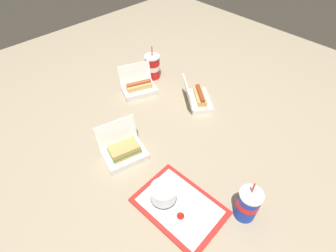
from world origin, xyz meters
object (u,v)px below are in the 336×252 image
Objects in this scene: cake_container at (164,193)px; clamshell_sandwich_front at (124,151)px; soda_cup_back at (248,204)px; ketchup_cup at (180,217)px; plastic_fork at (178,223)px; clamshell_hotdog_back at (198,99)px; clamshell_hotdog_corner at (139,87)px; soda_cup_front at (153,67)px; food_tray at (179,206)px.

clamshell_sandwich_front is at bearing -3.78° from cake_container.
soda_cup_back reaches higher than clamshell_sandwich_front.
cake_container is 0.54× the size of soda_cup_back.
cake_container is 0.12m from ketchup_cup.
ketchup_cup is 0.36× the size of plastic_fork.
clamshell_hotdog_back is at bearing -87.79° from clamshell_sandwich_front.
soda_cup_back is (-0.61, 0.40, 0.04)m from clamshell_hotdog_back.
ketchup_cup is at bearing -64.91° from plastic_fork.
clamshell_hotdog_corner is 0.39m from clamshell_hotdog_back.
soda_cup_back is 0.98× the size of soda_cup_front.
plastic_fork is (-0.12, 0.04, -0.03)m from cake_container.
soda_cup_front is at bearing -38.70° from cake_container.
soda_cup_back is (-0.21, -0.17, 0.08)m from food_tray.
plastic_fork is (-0.01, 0.02, -0.01)m from ketchup_cup.
soda_cup_front is (0.86, -0.63, 0.07)m from plastic_fork.
clamshell_hotdog_back is (0.40, -0.57, 0.03)m from food_tray.
clamshell_hotdog_back reaches higher than ketchup_cup.
cake_container is at bearing 34.74° from soda_cup_back.
plastic_fork is 0.43× the size of clamshell_hotdog_back.
soda_cup_front reaches higher than cake_container.
soda_cup_front reaches higher than soda_cup_back.
cake_container is 0.45× the size of clamshell_hotdog_back.
ketchup_cup is 0.18× the size of soda_cup_front.
clamshell_sandwich_front is (0.31, -0.02, -0.00)m from cake_container.
clamshell_sandwich_front is at bearing 132.77° from clamshell_hotdog_corner.
clamshell_sandwich_front is 0.71m from soda_cup_front.
soda_cup_front is at bearing -21.03° from soda_cup_back.
cake_container reaches higher than ketchup_cup.
plastic_fork is at bearing 143.94° from soda_cup_front.
plastic_fork is 0.43× the size of clamshell_hotdog_corner.
ketchup_cup is (-0.04, 0.04, 0.02)m from food_tray.
clamshell_hotdog_corner is 1.15× the size of soda_cup_front.
clamshell_hotdog_corner is at bearing 28.79° from clamshell_hotdog_back.
food_tray is at bearing -179.63° from clamshell_sandwich_front.
food_tray is at bearing -40.27° from plastic_fork.
clamshell_sandwich_front reaches higher than food_tray.
clamshell_hotdog_corner is 0.20m from soda_cup_front.
cake_container is at bearing 141.30° from soda_cup_front.
ketchup_cup reaches higher than food_tray.
plastic_fork is 0.91m from clamshell_hotdog_corner.
soda_cup_back is (-0.59, -0.18, 0.04)m from clamshell_sandwich_front.
clamshell_sandwich_front is (-0.36, 0.39, 0.00)m from clamshell_hotdog_corner.
clamshell_sandwich_front is 0.62m from soda_cup_back.
clamshell_hotdog_back is (0.33, -0.59, -0.01)m from cake_container.
food_tray is 0.84m from clamshell_hotdog_corner.
clamshell_hotdog_corner reaches higher than ketchup_cup.
soda_cup_back is at bearing -127.79° from ketchup_cup.
clamshell_hotdog_corner is at bearing -31.58° from cake_container.
soda_cup_front reaches higher than clamshell_hotdog_back.
clamshell_hotdog_corner reaches higher than plastic_fork.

